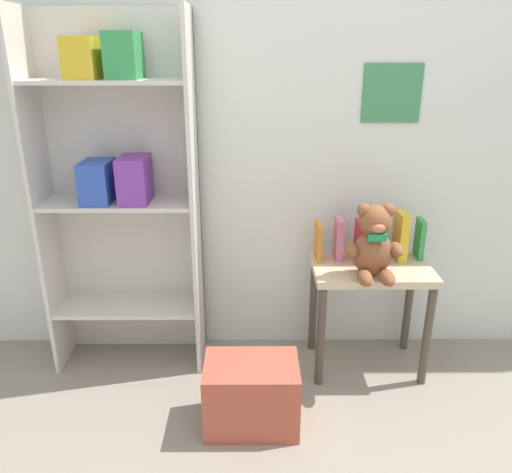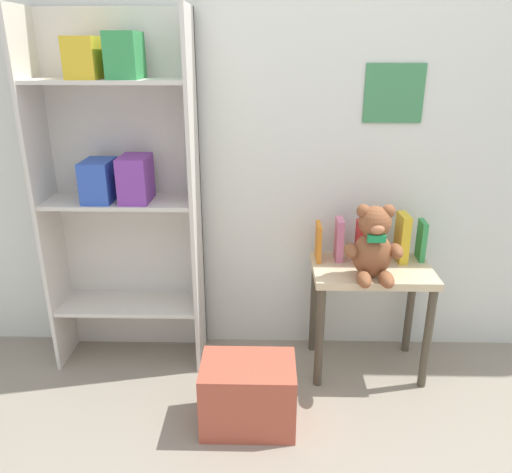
{
  "view_description": "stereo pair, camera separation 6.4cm",
  "coord_description": "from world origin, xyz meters",
  "px_view_note": "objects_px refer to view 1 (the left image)",
  "views": [
    {
      "loc": [
        -0.27,
        -0.93,
        1.52
      ],
      "look_at": [
        -0.25,
        1.28,
        0.68
      ],
      "focal_mm": 35.0,
      "sensor_mm": 36.0,
      "label": 1
    },
    {
      "loc": [
        -0.2,
        -0.93,
        1.52
      ],
      "look_at": [
        -0.25,
        1.28,
        0.68
      ],
      "focal_mm": 35.0,
      "sensor_mm": 36.0,
      "label": 2
    }
  ],
  "objects_px": {
    "book_standing_purple": "(379,237)",
    "storage_bin": "(251,394)",
    "display_table": "(370,285)",
    "book_standing_pink": "(338,239)",
    "bookshelf_side": "(120,179)",
    "book_standing_orange": "(318,241)",
    "book_standing_yellow": "(401,236)",
    "book_standing_green": "(420,239)",
    "book_standing_red": "(359,240)",
    "teddy_bear": "(374,244)"
  },
  "relations": [
    {
      "from": "book_standing_purple",
      "to": "storage_bin",
      "type": "relative_size",
      "value": 0.54
    },
    {
      "from": "book_standing_red",
      "to": "book_standing_yellow",
      "type": "distance_m",
      "value": 0.2
    },
    {
      "from": "book_standing_orange",
      "to": "book_standing_yellow",
      "type": "distance_m",
      "value": 0.4
    },
    {
      "from": "book_standing_orange",
      "to": "storage_bin",
      "type": "relative_size",
      "value": 0.46
    },
    {
      "from": "book_standing_purple",
      "to": "book_standing_green",
      "type": "distance_m",
      "value": 0.2
    },
    {
      "from": "book_standing_yellow",
      "to": "book_standing_green",
      "type": "distance_m",
      "value": 0.1
    },
    {
      "from": "display_table",
      "to": "storage_bin",
      "type": "xyz_separation_m",
      "value": [
        -0.57,
        -0.42,
        -0.3
      ]
    },
    {
      "from": "bookshelf_side",
      "to": "book_standing_purple",
      "type": "height_order",
      "value": "bookshelf_side"
    },
    {
      "from": "book_standing_orange",
      "to": "display_table",
      "type": "bearing_deg",
      "value": -20.16
    },
    {
      "from": "book_standing_red",
      "to": "storage_bin",
      "type": "relative_size",
      "value": 0.5
    },
    {
      "from": "book_standing_pink",
      "to": "storage_bin",
      "type": "bearing_deg",
      "value": -128.72
    },
    {
      "from": "teddy_bear",
      "to": "display_table",
      "type": "bearing_deg",
      "value": 75.65
    },
    {
      "from": "book_standing_pink",
      "to": "book_standing_red",
      "type": "distance_m",
      "value": 0.1
    },
    {
      "from": "book_standing_purple",
      "to": "storage_bin",
      "type": "xyz_separation_m",
      "value": [
        -0.62,
        -0.53,
        -0.51
      ]
    },
    {
      "from": "display_table",
      "to": "book_standing_pink",
      "type": "height_order",
      "value": "book_standing_pink"
    },
    {
      "from": "book_standing_green",
      "to": "book_standing_purple",
      "type": "bearing_deg",
      "value": -177.31
    },
    {
      "from": "teddy_bear",
      "to": "book_standing_pink",
      "type": "bearing_deg",
      "value": 120.85
    },
    {
      "from": "book_standing_green",
      "to": "storage_bin",
      "type": "relative_size",
      "value": 0.49
    },
    {
      "from": "book_standing_green",
      "to": "book_standing_red",
      "type": "bearing_deg",
      "value": -173.3
    },
    {
      "from": "book_standing_purple",
      "to": "storage_bin",
      "type": "distance_m",
      "value": 0.96
    },
    {
      "from": "bookshelf_side",
      "to": "book_standing_orange",
      "type": "height_order",
      "value": "bookshelf_side"
    },
    {
      "from": "teddy_bear",
      "to": "book_standing_purple",
      "type": "bearing_deg",
      "value": 69.91
    },
    {
      "from": "book_standing_purple",
      "to": "book_standing_green",
      "type": "bearing_deg",
      "value": 1.7
    },
    {
      "from": "book_standing_purple",
      "to": "book_standing_yellow",
      "type": "xyz_separation_m",
      "value": [
        0.1,
        -0.02,
        0.01
      ]
    },
    {
      "from": "display_table",
      "to": "teddy_bear",
      "type": "distance_m",
      "value": 0.28
    },
    {
      "from": "teddy_bear",
      "to": "book_standing_pink",
      "type": "distance_m",
      "value": 0.24
    },
    {
      "from": "teddy_bear",
      "to": "book_standing_red",
      "type": "bearing_deg",
      "value": 96.36
    },
    {
      "from": "book_standing_orange",
      "to": "book_standing_green",
      "type": "relative_size",
      "value": 0.93
    },
    {
      "from": "book_standing_orange",
      "to": "book_standing_pink",
      "type": "xyz_separation_m",
      "value": [
        0.1,
        0.0,
        0.01
      ]
    },
    {
      "from": "teddy_bear",
      "to": "book_standing_green",
      "type": "relative_size",
      "value": 1.74
    },
    {
      "from": "bookshelf_side",
      "to": "display_table",
      "type": "relative_size",
      "value": 3.03
    },
    {
      "from": "display_table",
      "to": "book_standing_orange",
      "type": "height_order",
      "value": "book_standing_orange"
    },
    {
      "from": "book_standing_purple",
      "to": "book_standing_green",
      "type": "xyz_separation_m",
      "value": [
        0.2,
        0.0,
        -0.01
      ]
    },
    {
      "from": "bookshelf_side",
      "to": "book_standing_yellow",
      "type": "distance_m",
      "value": 1.36
    },
    {
      "from": "bookshelf_side",
      "to": "book_standing_orange",
      "type": "bearing_deg",
      "value": -1.08
    },
    {
      "from": "display_table",
      "to": "book_standing_purple",
      "type": "relative_size",
      "value": 2.64
    },
    {
      "from": "book_standing_pink",
      "to": "book_standing_red",
      "type": "bearing_deg",
      "value": -5.45
    },
    {
      "from": "book_standing_yellow",
      "to": "book_standing_orange",
      "type": "bearing_deg",
      "value": 176.48
    },
    {
      "from": "book_standing_yellow",
      "to": "teddy_bear",
      "type": "bearing_deg",
      "value": -134.92
    },
    {
      "from": "bookshelf_side",
      "to": "display_table",
      "type": "xyz_separation_m",
      "value": [
        1.19,
        -0.11,
        -0.5
      ]
    },
    {
      "from": "book_standing_orange",
      "to": "book_standing_red",
      "type": "xyz_separation_m",
      "value": [
        0.2,
        -0.01,
        0.01
      ]
    },
    {
      "from": "teddy_bear",
      "to": "book_standing_purple",
      "type": "xyz_separation_m",
      "value": [
        0.08,
        0.21,
        -0.05
      ]
    },
    {
      "from": "book_standing_purple",
      "to": "book_standing_orange",
      "type": "bearing_deg",
      "value": -176.37
    },
    {
      "from": "book_standing_orange",
      "to": "book_standing_green",
      "type": "bearing_deg",
      "value": 1.41
    },
    {
      "from": "bookshelf_side",
      "to": "book_standing_yellow",
      "type": "bearing_deg",
      "value": -0.99
    },
    {
      "from": "book_standing_yellow",
      "to": "book_standing_green",
      "type": "bearing_deg",
      "value": 8.08
    },
    {
      "from": "display_table",
      "to": "book_standing_purple",
      "type": "xyz_separation_m",
      "value": [
        0.05,
        0.1,
        0.21
      ]
    },
    {
      "from": "book_standing_orange",
      "to": "book_standing_green",
      "type": "xyz_separation_m",
      "value": [
        0.5,
        0.01,
        0.01
      ]
    },
    {
      "from": "display_table",
      "to": "book_standing_pink",
      "type": "relative_size",
      "value": 2.71
    },
    {
      "from": "book_standing_red",
      "to": "teddy_bear",
      "type": "bearing_deg",
      "value": -82.09
    }
  ]
}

